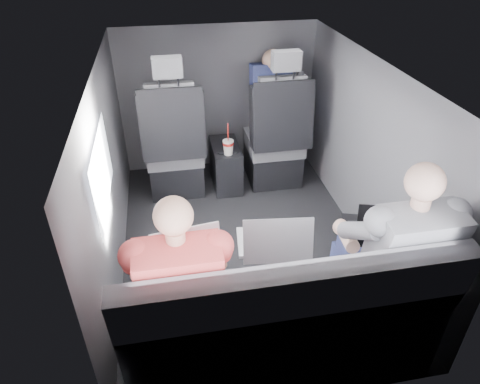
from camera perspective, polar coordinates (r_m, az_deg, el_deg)
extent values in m
plane|color=black|center=(3.32, 0.52, -6.83)|extent=(2.60, 2.60, 0.00)
plane|color=#B2B2AD|center=(2.66, 0.67, 16.09)|extent=(2.60, 2.60, 0.00)
cube|color=#56565B|center=(2.92, -17.06, 1.62)|extent=(0.02, 2.60, 1.35)
cube|color=#56565B|center=(3.20, 16.65, 4.66)|extent=(0.02, 2.60, 1.35)
cube|color=#56565B|center=(4.09, -2.95, 12.25)|extent=(1.80, 0.02, 1.35)
cube|color=#56565B|center=(1.94, 8.18, -15.70)|extent=(1.80, 0.02, 1.35)
cube|color=white|center=(2.54, -17.89, 2.52)|extent=(0.02, 0.75, 0.42)
cube|color=black|center=(3.56, 5.76, 11.02)|extent=(0.35, 0.11, 0.59)
cube|color=black|center=(3.95, -8.46, 2.62)|extent=(0.46, 0.48, 0.30)
cube|color=#5A5A5E|center=(3.82, -8.72, 5.44)|extent=(0.48, 0.46, 0.14)
cube|color=#5A5A5E|center=(3.48, -9.04, 9.35)|extent=(0.38, 0.18, 0.61)
cube|color=black|center=(3.50, -12.63, 8.52)|extent=(0.08, 0.21, 0.53)
cube|color=black|center=(3.50, -5.37, 9.23)|extent=(0.08, 0.21, 0.53)
cube|color=black|center=(3.42, -8.97, 8.77)|extent=(0.50, 0.11, 0.58)
cube|color=#5A5A5E|center=(3.29, -9.69, 16.09)|extent=(0.22, 0.10, 0.15)
cube|color=black|center=(4.06, 4.33, 3.81)|extent=(0.46, 0.48, 0.30)
cube|color=#5A5A5E|center=(3.93, 4.54, 6.59)|extent=(0.48, 0.46, 0.14)
cube|color=#5A5A5E|center=(3.60, 5.59, 10.46)|extent=(0.38, 0.18, 0.61)
cube|color=black|center=(3.57, 2.10, 9.81)|extent=(0.08, 0.21, 0.53)
cube|color=black|center=(3.68, 8.92, 10.19)|extent=(0.08, 0.21, 0.53)
cube|color=black|center=(3.55, 5.86, 9.91)|extent=(0.50, 0.11, 0.58)
cube|color=#5A5A5E|center=(3.42, 6.18, 17.01)|extent=(0.22, 0.10, 0.15)
cube|color=black|center=(3.92, -1.90, 3.59)|extent=(0.24, 0.48, 0.40)
cylinder|color=black|center=(3.71, -2.44, 5.38)|extent=(0.09, 0.09, 0.01)
cylinder|color=black|center=(3.72, -0.76, 5.53)|extent=(0.09, 0.09, 0.01)
cube|color=#5A5A5E|center=(2.46, 5.28, -17.85)|extent=(1.60, 0.50, 0.45)
cube|color=#5A5A5E|center=(1.97, 7.74, -14.54)|extent=(1.60, 0.17, 0.47)
cylinder|color=red|center=(3.63, -1.59, 6.50)|extent=(0.09, 0.09, 0.02)
cylinder|color=white|center=(3.62, -1.60, 6.81)|extent=(0.09, 0.09, 0.01)
cylinder|color=red|center=(3.59, -1.62, 7.99)|extent=(0.01, 0.01, 0.15)
cube|color=silver|center=(2.37, -7.13, -7.67)|extent=(0.38, 0.30, 0.02)
cube|color=silver|center=(2.35, -7.12, -7.70)|extent=(0.30, 0.18, 0.00)
cube|color=silver|center=(2.42, -7.29, -6.31)|extent=(0.11, 0.07, 0.00)
cube|color=silver|center=(2.17, -7.03, -7.79)|extent=(0.36, 0.12, 0.24)
cube|color=white|center=(2.17, -7.04, -7.71)|extent=(0.31, 0.10, 0.21)
cube|color=#B8B8BD|center=(2.42, 4.02, -6.55)|extent=(0.39, 0.29, 0.02)
cube|color=silver|center=(2.40, 4.12, -6.57)|extent=(0.31, 0.17, 0.00)
cube|color=#B8B8BD|center=(2.47, 3.61, -5.26)|extent=(0.11, 0.07, 0.00)
cube|color=#B8B8BD|center=(2.22, 5.14, -6.55)|extent=(0.37, 0.12, 0.24)
cube|color=white|center=(2.22, 5.09, -6.48)|extent=(0.32, 0.09, 0.21)
cube|color=black|center=(2.61, 17.40, -4.72)|extent=(0.42, 0.35, 0.02)
cube|color=black|center=(2.60, 17.58, -4.73)|extent=(0.32, 0.22, 0.00)
cube|color=black|center=(2.66, 16.75, -3.57)|extent=(0.12, 0.08, 0.00)
cube|color=black|center=(2.43, 19.45, -4.54)|extent=(0.37, 0.18, 0.24)
cube|color=white|center=(2.44, 19.37, -4.48)|extent=(0.32, 0.15, 0.21)
cube|color=#333338|center=(2.27, -10.46, -12.95)|extent=(0.14, 0.41, 0.12)
cube|color=#333338|center=(2.27, -5.22, -12.43)|extent=(0.14, 0.41, 0.12)
cube|color=#333338|center=(2.63, -9.96, -13.97)|extent=(0.12, 0.12, 0.45)
cube|color=#333338|center=(2.63, -5.40, -13.52)|extent=(0.12, 0.12, 0.45)
cube|color=#DB4A48|center=(1.97, -7.94, -12.20)|extent=(0.37, 0.25, 0.50)
sphere|color=#D8A387|center=(1.76, -8.89, -3.17)|extent=(0.17, 0.17, 0.17)
cylinder|color=#D8A387|center=(2.24, -13.04, -9.10)|extent=(0.10, 0.26, 0.11)
cylinder|color=#D8A387|center=(2.24, -3.48, -8.16)|extent=(0.10, 0.26, 0.11)
cube|color=navy|center=(2.47, 16.13, -9.25)|extent=(0.15, 0.43, 0.13)
cube|color=navy|center=(2.57, 20.54, -8.43)|extent=(0.15, 0.43, 0.13)
cube|color=navy|center=(2.81, 13.33, -10.63)|extent=(0.13, 0.13, 0.45)
cube|color=navy|center=(2.89, 17.34, -9.89)|extent=(0.13, 0.13, 0.45)
cube|color=slate|center=(2.24, 21.68, -7.50)|extent=(0.39, 0.27, 0.53)
sphere|color=#D6A792|center=(2.05, 23.44, 1.25)|extent=(0.18, 0.18, 0.18)
cylinder|color=#D6A792|center=(2.40, 13.99, -5.65)|extent=(0.11, 0.27, 0.12)
cylinder|color=#D6A792|center=(2.57, 22.08, -4.39)|extent=(0.11, 0.27, 0.12)
cube|color=navy|center=(3.94, 4.27, 12.98)|extent=(0.38, 0.24, 0.54)
sphere|color=#D8A387|center=(3.87, 4.38, 17.11)|extent=(0.19, 0.19, 0.19)
cube|color=navy|center=(4.10, 3.90, 9.45)|extent=(0.32, 0.38, 0.11)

